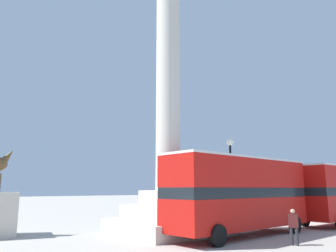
% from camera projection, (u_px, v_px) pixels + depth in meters
% --- Properties ---
extents(ground_plane, '(200.00, 200.00, 0.00)m').
position_uv_depth(ground_plane, '(168.00, 234.00, 19.21)').
color(ground_plane, '#ADA89E').
extents(monument_column, '(5.85, 5.85, 22.67)m').
position_uv_depth(monument_column, '(168.00, 124.00, 20.45)').
color(monument_column, beige).
rests_on(monument_column, ground_plane).
extents(bus_a, '(10.25, 3.45, 4.35)m').
position_uv_depth(bus_a, '(240.00, 192.00, 18.49)').
color(bus_a, '#B7140F').
rests_on(bus_a, ground_plane).
extents(street_lamp, '(0.47, 0.47, 5.79)m').
position_uv_depth(street_lamp, '(231.00, 175.00, 20.76)').
color(street_lamp, black).
rests_on(street_lamp, ground_plane).
extents(pedestrian_near_lamp, '(0.34, 0.47, 1.65)m').
position_uv_depth(pedestrian_near_lamp, '(294.00, 225.00, 15.39)').
color(pedestrian_near_lamp, '#28282D').
rests_on(pedestrian_near_lamp, ground_plane).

